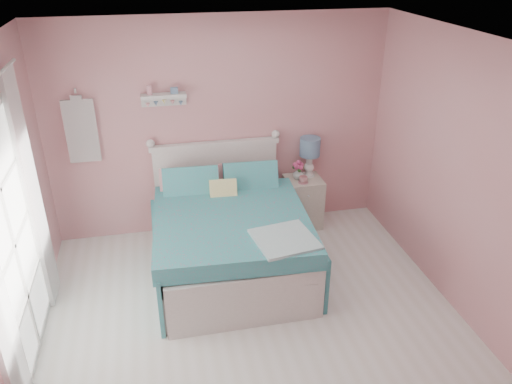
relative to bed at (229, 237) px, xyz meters
name	(u,v)px	position (x,y,z in m)	size (l,w,h in m)	color
floor	(261,345)	(0.08, -1.25, -0.40)	(4.50, 4.50, 0.00)	silver
room_shell	(262,189)	(0.08, -1.25, 1.19)	(4.50, 4.50, 4.50)	#CB8183
bed	(229,237)	(0.00, 0.00, 0.00)	(1.66, 2.03, 1.15)	silver
nightstand	(303,202)	(1.07, 0.76, -0.07)	(0.45, 0.44, 0.64)	beige
table_lamp	(310,150)	(1.16, 0.85, 0.60)	(0.25, 0.25, 0.50)	white
vase	(298,174)	(1.00, 0.78, 0.32)	(0.14, 0.14, 0.14)	silver
teacup	(303,180)	(1.03, 0.66, 0.29)	(0.11, 0.11, 0.09)	pink
roses	(298,165)	(1.00, 0.78, 0.43)	(0.14, 0.11, 0.12)	#D64982
wall_shelf	(163,97)	(-0.55, 0.94, 1.34)	(0.50, 0.15, 0.25)	silver
hanging_dress	(81,131)	(-1.48, 0.93, 1.00)	(0.34, 0.03, 0.72)	white
french_door	(13,247)	(-1.90, -0.85, 0.68)	(0.04, 1.32, 2.16)	silver
curtain_far	(33,194)	(-1.84, -0.11, 0.78)	(0.04, 0.40, 2.32)	white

